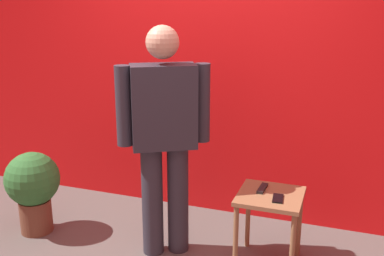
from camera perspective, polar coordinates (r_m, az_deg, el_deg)
The scene contains 6 objects.
back_wall_red at distance 3.89m, azimuth 1.96°, elevation 13.43°, with size 5.36×0.12×3.39m, color red.
standing_person at distance 3.23m, azimuth -3.56°, elevation -0.47°, with size 0.64×0.43×1.71m.
side_table at distance 3.28m, azimuth 9.82°, elevation -9.86°, with size 0.45×0.45×0.55m.
cell_phone at distance 3.17m, azimuth 10.82°, elevation -8.75°, with size 0.07×0.14×0.01m, color black.
tv_remote at distance 3.30m, azimuth 8.90°, elevation -7.55°, with size 0.04×0.17×0.02m, color black.
potted_plant at distance 3.92m, azimuth -19.49°, elevation -6.90°, with size 0.44×0.44×0.69m.
Camera 1 is at (1.18, -2.42, 1.86)m, focal length 42.12 mm.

